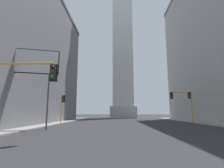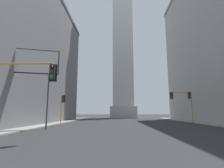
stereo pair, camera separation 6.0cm
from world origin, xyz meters
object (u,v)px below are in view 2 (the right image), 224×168
Objects in this scene: traffic_light_mid_left at (62,105)px; traffic_light_mid_right at (184,99)px; obelisk at (122,27)px; traffic_light_near_left at (7,80)px; billboard_sign at (30,63)px.

traffic_light_mid_right is (23.02, 2.14, 1.11)m from traffic_light_mid_left.
traffic_light_near_left is at bearing -100.97° from obelisk.
traffic_light_mid_right is 27.49m from billboard_sign.
billboard_sign reaches higher than traffic_light_near_left.
traffic_light_mid_right is at bearing 30.01° from billboard_sign.
traffic_light_mid_left is 0.53× the size of billboard_sign.
traffic_light_mid_left is at bearing 95.91° from traffic_light_near_left.
obelisk is 45.82m from traffic_light_mid_right.
billboard_sign is (-23.62, -13.64, 3.37)m from traffic_light_mid_right.
obelisk is at bearing 69.89° from traffic_light_mid_left.
traffic_light_mid_right is 0.62× the size of billboard_sign.
traffic_light_mid_right is (10.70, -31.50, -31.50)m from obelisk.
traffic_light_mid_left is at bearing 87.00° from billboard_sign.
obelisk is 54.74m from billboard_sign.
traffic_light_near_left is 1.09× the size of traffic_light_mid_left.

